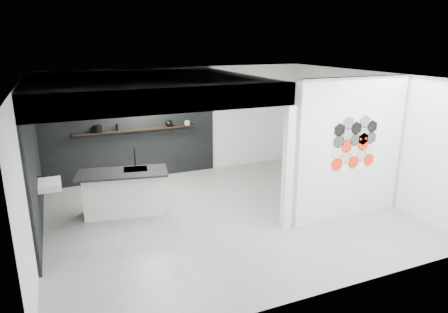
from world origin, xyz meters
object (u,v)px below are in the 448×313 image
(wall_basin, at_px, (50,185))
(utensil_cup, at_px, (94,131))
(glass_bowl, at_px, (187,123))
(bottle_dark, at_px, (117,127))
(partition_panel, at_px, (350,149))
(glass_vase, at_px, (187,122))
(kettle, at_px, (169,123))
(kitchen_island, at_px, (124,192))
(stockpot, at_px, (98,129))

(wall_basin, height_order, utensil_cup, utensil_cup)
(glass_bowl, distance_m, bottle_dark, 1.80)
(partition_panel, relative_size, glass_bowl, 19.24)
(glass_vase, bearing_deg, bottle_dark, 180.00)
(kettle, height_order, bottle_dark, bottle_dark)
(wall_basin, height_order, kitchen_island, kitchen_island)
(bottle_dark, bearing_deg, glass_vase, 0.00)
(bottle_dark, bearing_deg, glass_bowl, 0.00)
(partition_panel, distance_m, wall_basin, 5.78)
(kitchen_island, bearing_deg, kettle, 63.30)
(glass_vase, bearing_deg, glass_bowl, 0.00)
(kettle, relative_size, utensil_cup, 1.78)
(kitchen_island, height_order, bottle_dark, bottle_dark)
(glass_bowl, xyz_separation_m, bottle_dark, (-1.80, 0.00, 0.03))
(glass_bowl, distance_m, utensil_cup, 2.35)
(stockpot, bearing_deg, utensil_cup, 180.00)
(kitchen_island, bearing_deg, partition_panel, -13.51)
(stockpot, xyz_separation_m, bottle_dark, (0.46, 0.00, -0.00))
(wall_basin, distance_m, glass_vase, 4.00)
(partition_panel, distance_m, bottle_dark, 5.47)
(glass_vase, height_order, bottle_dark, bottle_dark)
(utensil_cup, bearing_deg, glass_vase, 0.00)
(stockpot, height_order, utensil_cup, stockpot)
(wall_basin, bearing_deg, utensil_cup, 63.30)
(partition_panel, bearing_deg, kitchen_island, 155.74)
(stockpot, distance_m, kettle, 1.76)
(stockpot, xyz_separation_m, utensil_cup, (-0.09, 0.00, -0.03))
(wall_basin, relative_size, stockpot, 2.97)
(partition_panel, xyz_separation_m, wall_basin, (-5.46, 1.80, -0.55))
(kitchen_island, relative_size, kettle, 10.11)
(glass_bowl, height_order, bottle_dark, bottle_dark)
(wall_basin, height_order, glass_bowl, glass_bowl)
(wall_basin, height_order, stockpot, stockpot)
(stockpot, relative_size, bottle_dark, 1.26)
(stockpot, xyz_separation_m, glass_bowl, (2.26, 0.00, -0.03))
(kettle, distance_m, bottle_dark, 1.30)
(partition_panel, bearing_deg, kettle, 123.60)
(kettle, bearing_deg, partition_panel, -74.54)
(bottle_dark, bearing_deg, wall_basin, -127.64)
(bottle_dark, bearing_deg, utensil_cup, 180.00)
(kettle, distance_m, glass_vase, 0.49)
(stockpot, distance_m, glass_vase, 2.26)
(kitchen_island, bearing_deg, utensil_cup, 109.70)
(partition_panel, bearing_deg, glass_bowl, 118.23)
(stockpot, bearing_deg, glass_vase, 0.00)
(kettle, relative_size, glass_vase, 1.51)
(glass_vase, bearing_deg, wall_basin, -148.65)
(kitchen_island, relative_size, glass_vase, 15.27)
(kitchen_island, bearing_deg, stockpot, 107.06)
(glass_vase, bearing_deg, partition_panel, -61.77)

